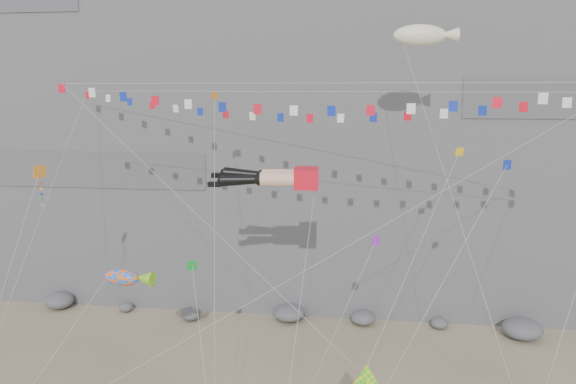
# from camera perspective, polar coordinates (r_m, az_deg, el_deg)

# --- Properties ---
(cliff) EXTENTS (80.00, 28.00, 50.00)m
(cliff) POSITION_cam_1_polar(r_m,az_deg,el_deg) (58.55, 2.06, 16.63)
(cliff) COLOR slate
(cliff) RESTS_ON ground
(talus_boulders) EXTENTS (60.00, 3.00, 1.20)m
(talus_boulders) POSITION_cam_1_polar(r_m,az_deg,el_deg) (46.94, 0.11, -12.23)
(talus_boulders) COLOR #59595E
(talus_boulders) RESTS_ON ground
(legs_kite) EXTENTS (6.53, 16.24, 20.30)m
(legs_kite) POSITION_cam_1_polar(r_m,az_deg,el_deg) (32.86, -1.22, 1.43)
(legs_kite) COLOR red
(legs_kite) RESTS_ON ground
(flag_banner_upper) EXTENTS (33.90, 20.18, 28.09)m
(flag_banner_upper) POSITION_cam_1_polar(r_m,az_deg,el_deg) (36.52, 0.68, 10.13)
(flag_banner_upper) COLOR red
(flag_banner_upper) RESTS_ON ground
(flag_banner_lower) EXTENTS (31.05, 9.66, 22.45)m
(flag_banner_lower) POSITION_cam_1_polar(r_m,az_deg,el_deg) (30.64, 2.54, 10.96)
(flag_banner_lower) COLOR red
(flag_banner_lower) RESTS_ON ground
(harlequin_kite) EXTENTS (2.58, 8.16, 15.77)m
(harlequin_kite) POSITION_cam_1_polar(r_m,az_deg,el_deg) (35.87, -23.96, 1.75)
(harlequin_kite) COLOR red
(harlequin_kite) RESTS_ON ground
(fish_windsock) EXTENTS (7.29, 7.45, 12.00)m
(fish_windsock) POSITION_cam_1_polar(r_m,az_deg,el_deg) (32.70, -16.56, -8.35)
(fish_windsock) COLOR #FB5B0C
(fish_windsock) RESTS_ON ground
(blimp_windsock) EXTENTS (7.74, 13.52, 25.79)m
(blimp_windsock) POSITION_cam_1_polar(r_m,az_deg,el_deg) (36.83, 13.28, 15.16)
(blimp_windsock) COLOR beige
(blimp_windsock) RESTS_ON ground
(small_kite_a) EXTENTS (4.44, 16.95, 24.78)m
(small_kite_a) POSITION_cam_1_polar(r_m,az_deg,el_deg) (36.17, -7.47, 8.82)
(small_kite_a) COLOR orange
(small_kite_a) RESTS_ON ground
(small_kite_b) EXTENTS (6.23, 11.22, 15.73)m
(small_kite_b) POSITION_cam_1_polar(r_m,az_deg,el_deg) (31.53, 8.78, -5.23)
(small_kite_b) COLOR purple
(small_kite_b) RESTS_ON ground
(small_kite_c) EXTENTS (3.89, 7.81, 12.46)m
(small_kite_c) POSITION_cam_1_polar(r_m,az_deg,el_deg) (29.53, -9.68, -7.64)
(small_kite_c) COLOR #16932A
(small_kite_c) RESTS_ON ground
(small_kite_d) EXTENTS (9.18, 15.64, 22.92)m
(small_kite_d) POSITION_cam_1_polar(r_m,az_deg,el_deg) (33.92, 16.75, 3.27)
(small_kite_d) COLOR gold
(small_kite_d) RESTS_ON ground
(small_kite_e) EXTENTS (9.79, 8.62, 19.25)m
(small_kite_e) POSITION_cam_1_polar(r_m,az_deg,el_deg) (29.93, 21.05, 1.94)
(small_kite_e) COLOR #1229A2
(small_kite_e) RESTS_ON ground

